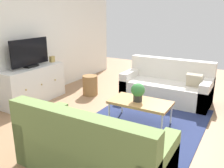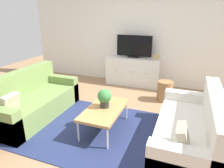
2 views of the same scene
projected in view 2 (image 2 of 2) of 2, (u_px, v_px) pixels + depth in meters
ground_plane at (103, 126)px, 3.51m from camera, size 10.00×10.00×0.00m
wall_back at (141, 33)px, 5.29m from camera, size 6.40×0.12×2.70m
area_rug at (100, 131)px, 3.38m from camera, size 2.50×1.90×0.01m
couch_left_side at (31, 102)px, 3.81m from camera, size 0.83×1.82×0.86m
couch_right_side at (193, 133)px, 2.84m from camera, size 0.83×1.82×0.86m
coffee_table at (105, 110)px, 3.30m from camera, size 0.56×1.01×0.40m
potted_plant at (105, 97)px, 3.27m from camera, size 0.23×0.23×0.31m
tv_console at (133, 71)px, 5.41m from camera, size 1.42×0.47×0.75m
flat_screen_tv at (134, 47)px, 5.20m from camera, size 0.92×0.16×0.58m
mantel_clock at (156, 57)px, 5.06m from camera, size 0.11×0.07×0.13m
wicker_basket at (165, 91)px, 4.47m from camera, size 0.34×0.34×0.45m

